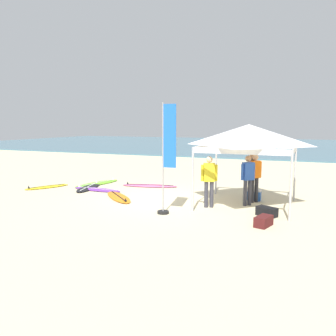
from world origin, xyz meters
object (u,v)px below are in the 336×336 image
surfboard_lime (97,183)px  person_yellow (209,178)px  surfboard_orange (119,197)px  cooler_box (254,195)px  surfboard_purple (97,189)px  surfboard_pink (150,186)px  person_blue (248,177)px  person_orange (255,175)px  gear_bag_by_pole (267,212)px  canopy_tent (249,135)px  surfboard_black (89,187)px  person_black (252,172)px  gear_bag_near_tent (264,221)px  banner_flag (166,163)px  surfboard_yellow (47,187)px

surfboard_lime → person_yellow: size_ratio=1.53×
surfboard_orange → cooler_box: cooler_box is taller
surfboard_purple → surfboard_pink: (1.66, 1.63, -0.00)m
person_blue → cooler_box: size_ratio=3.42×
person_yellow → person_orange: same height
surfboard_purple → person_blue: 6.35m
gear_bag_by_pole → canopy_tent: bearing=124.8°
surfboard_black → person_black: person_black is taller
gear_bag_near_tent → person_black: bearing=104.0°
surfboard_black → surfboard_pink: bearing=30.0°
gear_bag_near_tent → gear_bag_by_pole: bearing=91.9°
canopy_tent → gear_bag_by_pole: size_ratio=5.06×
person_yellow → person_blue: 1.37m
surfboard_orange → surfboard_lime: same height
surfboard_orange → gear_bag_by_pole: bearing=-5.2°
surfboard_black → person_blue: 6.98m
surfboard_purple → gear_bag_near_tent: bearing=-19.7°
canopy_tent → surfboard_purple: (-6.25, 0.31, -2.35)m
surfboard_lime → banner_flag: (4.96, -3.60, 1.54)m
canopy_tent → gear_bag_by_pole: bearing=-55.2°
canopy_tent → surfboard_lime: (-7.06, 1.54, -2.35)m
person_orange → cooler_box: (-0.05, 0.35, -0.79)m
surfboard_black → person_orange: bearing=-0.5°
surfboard_pink → banner_flag: bearing=-58.1°
surfboard_purple → person_yellow: size_ratio=1.36×
surfboard_orange → person_orange: person_orange is taller
surfboard_lime → gear_bag_by_pole: gear_bag_by_pole is taller
gear_bag_near_tent → surfboard_lime: bearing=154.4°
surfboard_purple → surfboard_black: (-0.62, 0.32, -0.00)m
surfboard_pink → person_black: size_ratio=1.50×
canopy_tent → person_blue: size_ratio=1.77×
surfboard_orange → surfboard_black: bearing=150.2°
person_orange → person_blue: size_ratio=1.00×
person_orange → surfboard_orange: bearing=-165.9°
canopy_tent → surfboard_lime: canopy_tent is taller
surfboard_lime → person_blue: (7.08, -1.53, 0.95)m
person_black → surfboard_orange: bearing=-157.7°
canopy_tent → gear_bag_near_tent: bearing=-69.6°
surfboard_yellow → person_blue: 8.67m
canopy_tent → person_yellow: canopy_tent is taller
surfboard_purple → person_black: bearing=8.5°
canopy_tent → person_yellow: bearing=-145.9°
person_orange → gear_bag_near_tent: bearing=-76.7°
person_orange → gear_bag_by_pole: 2.01m
surfboard_purple → person_orange: (6.42, 0.26, 0.95)m
gear_bag_near_tent → gear_bag_by_pole: (-0.04, 1.09, 0.00)m
surfboard_purple → surfboard_black: same height
surfboard_orange → person_orange: 5.05m
person_orange → person_black: (-0.20, 0.68, 0.00)m
surfboard_pink → surfboard_lime: bearing=-170.8°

